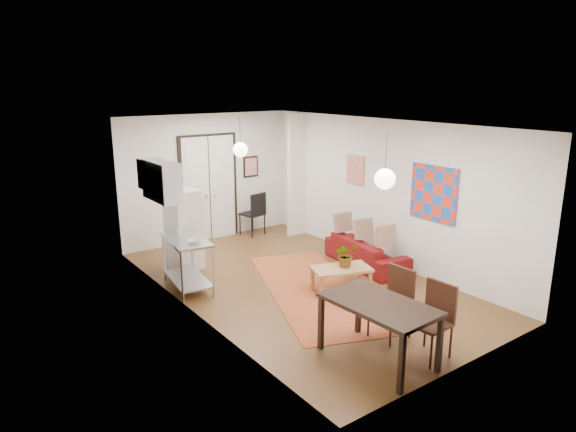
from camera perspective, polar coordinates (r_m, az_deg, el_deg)
floor at (r=9.51m, az=1.25°, el=-7.49°), size 7.00×7.00×0.00m
ceiling at (r=8.83m, az=1.35°, el=10.22°), size 4.20×7.00×0.02m
wall_back at (r=11.97m, az=-8.90°, el=4.24°), size 4.20×0.02×2.90m
wall_front at (r=6.73m, az=19.68°, el=-4.76°), size 4.20×0.02×2.90m
wall_left at (r=8.00m, az=-10.77°, el=-1.07°), size 0.02×7.00×2.90m
wall_right at (r=10.43m, az=10.54°, el=2.62°), size 0.02×7.00×2.90m
double_doors at (r=11.98m, az=-8.76°, el=3.03°), size 1.44×0.06×2.50m
stub_partition at (r=12.14m, az=0.98°, el=4.56°), size 0.50×0.10×2.90m
wall_cabinet at (r=9.32m, az=-13.88°, el=3.82°), size 0.35×1.00×0.70m
painting_popart at (r=9.57m, az=15.89°, el=2.45°), size 0.05×1.00×1.00m
painting_abstract at (r=10.90m, az=7.49°, el=5.14°), size 0.05×0.50×0.60m
poster_back at (r=12.48m, az=-4.15°, el=5.50°), size 0.40×0.03×0.50m
print_left at (r=9.72m, az=-15.84°, el=4.43°), size 0.03×0.44×0.54m
pendant_back at (r=10.55m, az=-5.31°, el=7.35°), size 0.30×0.30×0.80m
pendant_front at (r=7.43m, az=10.71°, el=4.06°), size 0.30×0.30×0.80m
kilim_rug at (r=9.22m, az=2.64°, el=-8.21°), size 2.76×4.17×0.01m
sofa at (r=10.41m, az=8.69°, el=-3.99°), size 2.02×1.02×0.57m
coffee_table at (r=9.05m, az=5.93°, el=-6.08°), size 1.14×0.86×0.45m
potted_plant at (r=9.02m, az=6.46°, el=-4.28°), size 0.48×0.45×0.44m
kitchen_counter at (r=9.23m, az=-11.15°, el=-4.40°), size 0.78×1.30×0.94m
bowl at (r=8.86m, az=-10.44°, el=-2.76°), size 0.29×0.29×0.05m
soap_bottle at (r=9.32m, az=-11.93°, el=-1.50°), size 0.12×0.12×0.20m
fridge at (r=10.18m, az=-11.50°, el=-1.53°), size 0.63×0.63×1.59m
dining_table at (r=6.86m, az=10.06°, el=-10.13°), size 0.94×1.54×0.83m
dining_chair_near at (r=7.61m, az=10.74°, el=-8.77°), size 0.52×0.71×1.02m
dining_chair_far at (r=7.19m, az=14.83°, el=-10.45°), size 0.52×0.71×1.02m
black_side_chair at (r=12.40m, az=-4.27°, el=0.79°), size 0.57×0.57×1.05m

